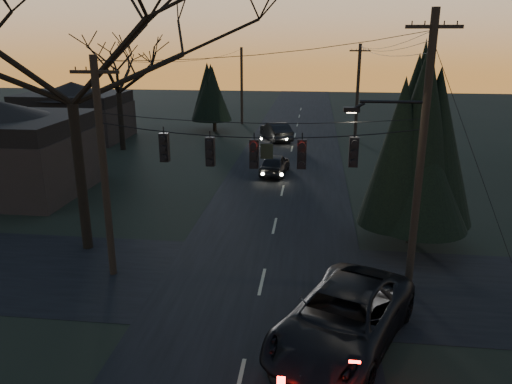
# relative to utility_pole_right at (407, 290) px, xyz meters

# --- Properties ---
(main_road) EXTENTS (8.00, 120.00, 0.02)m
(main_road) POSITION_rel_utility_pole_right_xyz_m (-5.50, 10.00, 0.01)
(main_road) COLOR black
(main_road) RESTS_ON ground
(cross_road) EXTENTS (60.00, 7.00, 0.02)m
(cross_road) POSITION_rel_utility_pole_right_xyz_m (-5.50, 0.00, 0.01)
(cross_road) COLOR black
(cross_road) RESTS_ON ground
(utility_pole_right) EXTENTS (5.00, 0.30, 10.00)m
(utility_pole_right) POSITION_rel_utility_pole_right_xyz_m (0.00, 0.00, 0.00)
(utility_pole_right) COLOR black
(utility_pole_right) RESTS_ON ground
(utility_pole_left) EXTENTS (1.80, 0.30, 8.50)m
(utility_pole_left) POSITION_rel_utility_pole_right_xyz_m (-11.50, 0.00, 0.00)
(utility_pole_left) COLOR black
(utility_pole_left) RESTS_ON ground
(utility_pole_far_r) EXTENTS (1.80, 0.30, 8.50)m
(utility_pole_far_r) POSITION_rel_utility_pole_right_xyz_m (0.00, 28.00, 0.00)
(utility_pole_far_r) COLOR black
(utility_pole_far_r) RESTS_ON ground
(utility_pole_far_l) EXTENTS (0.30, 0.30, 8.00)m
(utility_pole_far_l) POSITION_rel_utility_pole_right_xyz_m (-11.50, 36.00, 0.00)
(utility_pole_far_l) COLOR black
(utility_pole_far_l) RESTS_ON ground
(span_signal_assembly) EXTENTS (11.50, 0.44, 1.68)m
(span_signal_assembly) POSITION_rel_utility_pole_right_xyz_m (-5.74, 0.00, 5.17)
(span_signal_assembly) COLOR black
(span_signal_assembly) RESTS_ON ground
(bare_tree_left) EXTENTS (11.04, 11.04, 12.88)m
(bare_tree_left) POSITION_rel_utility_pole_right_xyz_m (-13.64, 2.35, 9.01)
(bare_tree_left) COLOR black
(bare_tree_left) RESTS_ON ground
(evergreen_right) EXTENTS (3.99, 3.99, 7.85)m
(evergreen_right) POSITION_rel_utility_pole_right_xyz_m (0.88, 4.67, 4.52)
(evergreen_right) COLOR black
(evergreen_right) RESTS_ON ground
(bare_tree_dist) EXTENTS (7.56, 7.56, 9.40)m
(bare_tree_dist) POSITION_rel_utility_pole_right_xyz_m (-19.57, 22.10, 6.57)
(bare_tree_dist) COLOR black
(bare_tree_dist) RESTS_ON ground
(evergreen_dist) EXTENTS (3.76, 3.76, 5.97)m
(evergreen_dist) POSITION_rel_utility_pole_right_xyz_m (-13.55, 31.22, 3.58)
(evergreen_dist) COLOR black
(evergreen_dist) RESTS_ON ground
(house_left_far) EXTENTS (9.00, 7.00, 5.20)m
(house_left_far) POSITION_rel_utility_pole_right_xyz_m (-25.50, 26.00, 2.60)
(house_left_far) COLOR black
(house_left_far) RESTS_ON ground
(suv_near) EXTENTS (5.36, 7.20, 1.82)m
(suv_near) POSITION_rel_utility_pole_right_xyz_m (-2.62, -3.82, 0.91)
(suv_near) COLOR black
(suv_near) RESTS_ON ground
(sedan_oncoming_a) EXTENTS (2.05, 4.31, 1.42)m
(sedan_oncoming_a) POSITION_rel_utility_pole_right_xyz_m (-6.30, 15.78, 0.71)
(sedan_oncoming_a) COLOR black
(sedan_oncoming_a) RESTS_ON ground
(sedan_oncoming_b) EXTENTS (3.47, 5.19, 1.62)m
(sedan_oncoming_b) POSITION_rel_utility_pole_right_xyz_m (-7.13, 27.55, 0.81)
(sedan_oncoming_b) COLOR black
(sedan_oncoming_b) RESTS_ON ground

